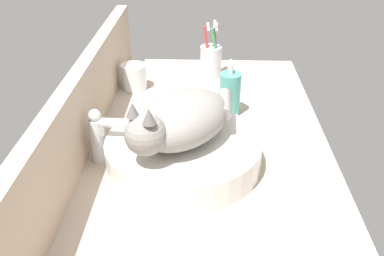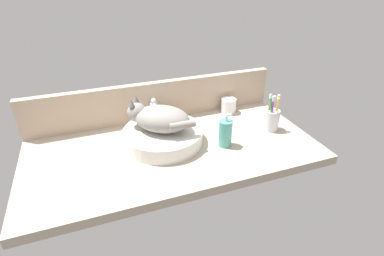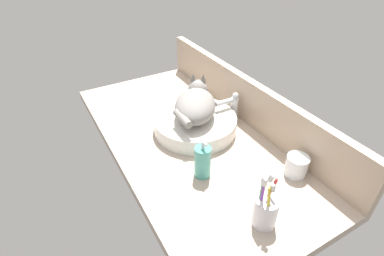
{
  "view_description": "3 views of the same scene",
  "coord_description": "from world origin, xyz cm",
  "views": [
    {
      "loc": [
        -85.88,
        0.15,
        58.43
      ],
      "look_at": [
        0.07,
        3.15,
        8.02
      ],
      "focal_mm": 40.0,
      "sensor_mm": 36.0,
      "label": 1
    },
    {
      "loc": [
        -30.99,
        -108.78,
        73.37
      ],
      "look_at": [
        7.99,
        -2.89,
        9.58
      ],
      "focal_mm": 28.0,
      "sensor_mm": 36.0,
      "label": 2
    },
    {
      "loc": [
        89.28,
        -49.39,
        77.2
      ],
      "look_at": [
        7.89,
        -2.95,
        10.61
      ],
      "focal_mm": 28.0,
      "sensor_mm": 36.0,
      "label": 3
    }
  ],
  "objects": [
    {
      "name": "toothbrush_cup",
      "position": [
        49.64,
        -1.71,
        5.69
      ],
      "size": [
        7.15,
        7.15,
        18.71
      ],
      "color": "silver",
      "rests_on": "ground_plane"
    },
    {
      "name": "water_glass",
      "position": [
        38.65,
        22.77,
        3.47
      ],
      "size": [
        7.98,
        7.98,
        7.88
      ],
      "color": "white",
      "rests_on": "ground_plane"
    },
    {
      "name": "faucet",
      "position": [
        -2.19,
        23.81,
        7.3
      ],
      "size": [
        3.6,
        11.84,
        13.6
      ],
      "color": "silver",
      "rests_on": "ground_plane"
    },
    {
      "name": "ground_plane",
      "position": [
        0.0,
        0.0,
        -2.0
      ],
      "size": [
        128.01,
        63.09,
        4.0
      ],
      "primitive_type": "cube",
      "color": "#B2A08E"
    },
    {
      "name": "backsplash_panel",
      "position": [
        0.0,
        29.74,
        9.97
      ],
      "size": [
        128.01,
        3.6,
        19.93
      ],
      "primitive_type": "cube",
      "color": "tan",
      "rests_on": "ground_plane"
    },
    {
      "name": "cat",
      "position": [
        -4.32,
        5.63,
        12.56
      ],
      "size": [
        30.22,
        28.47,
        14.0
      ],
      "color": "gray",
      "rests_on": "sink_basin"
    },
    {
      "name": "soap_dispenser",
      "position": [
        22.28,
        -6.84,
        6.28
      ],
      "size": [
        5.92,
        5.92,
        15.64
      ],
      "color": "teal",
      "rests_on": "ground_plane"
    },
    {
      "name": "sink_basin",
      "position": [
        -3.17,
        4.88,
        3.4
      ],
      "size": [
        35.92,
        35.92,
        6.8
      ],
      "primitive_type": "cylinder",
      "color": "silver",
      "rests_on": "ground_plane"
    }
  ]
}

